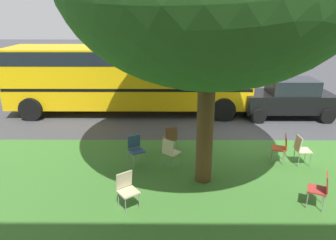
# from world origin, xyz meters

# --- Properties ---
(ground) EXTENTS (80.00, 80.00, 0.00)m
(ground) POSITION_xyz_m (0.00, 0.00, 0.00)
(ground) COLOR #424247
(grass_verge) EXTENTS (48.00, 6.00, 0.01)m
(grass_verge) POSITION_xyz_m (0.00, 3.20, 0.00)
(grass_verge) COLOR #3D752D
(grass_verge) RESTS_ON ground
(chair_0) EXTENTS (0.58, 0.58, 0.88)m
(chair_0) POSITION_xyz_m (3.67, 4.22, 0.52)
(chair_0) COLOR beige
(chair_0) RESTS_ON ground
(chair_1) EXTENTS (0.56, 0.55, 0.88)m
(chair_1) POSITION_xyz_m (-0.80, 4.18, 0.52)
(chair_1) COLOR #B7332D
(chair_1) RESTS_ON ground
(chair_2) EXTENTS (0.54, 0.55, 0.88)m
(chair_2) POSITION_xyz_m (2.67, 1.16, 0.52)
(chair_2) COLOR brown
(chair_2) RESTS_ON ground
(chair_3) EXTENTS (0.59, 0.59, 0.88)m
(chair_3) POSITION_xyz_m (2.66, 2.21, 0.52)
(chair_3) COLOR beige
(chair_3) RESTS_ON ground
(chair_4) EXTENTS (0.57, 0.57, 0.88)m
(chair_4) POSITION_xyz_m (3.69, 1.99, 0.52)
(chair_4) COLOR #335184
(chair_4) RESTS_ON ground
(chair_5) EXTENTS (0.52, 0.52, 0.88)m
(chair_5) POSITION_xyz_m (-0.67, 1.87, 0.52)
(chair_5) COLOR #C64C1E
(chair_5) RESTS_ON ground
(chair_6) EXTENTS (0.42, 0.42, 0.88)m
(chair_6) POSITION_xyz_m (-1.21, 1.99, 0.52)
(chair_6) COLOR beige
(chair_6) RESTS_ON ground
(parked_car) EXTENTS (3.70, 1.92, 1.65)m
(parked_car) POSITION_xyz_m (-2.36, -2.47, 0.84)
(parked_car) COLOR black
(parked_car) RESTS_ON ground
(school_bus) EXTENTS (10.40, 2.80, 2.88)m
(school_bus) POSITION_xyz_m (4.45, -3.17, 1.76)
(school_bus) COLOR yellow
(school_bus) RESTS_ON ground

